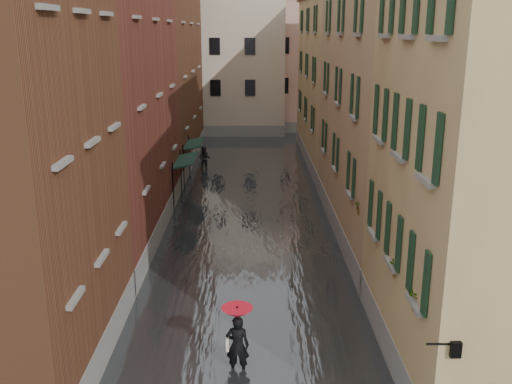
{
  "coord_description": "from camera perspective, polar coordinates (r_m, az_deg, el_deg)",
  "views": [
    {
      "loc": [
        0.15,
        -16.42,
        9.35
      ],
      "look_at": [
        0.31,
        5.83,
        3.0
      ],
      "focal_mm": 40.0,
      "sensor_mm": 36.0,
      "label": 1
    }
  ],
  "objects": [
    {
      "name": "ground",
      "position": [
        18.89,
        -0.84,
        -13.73
      ],
      "size": [
        120.0,
        120.0,
        0.0
      ],
      "primitive_type": "plane",
      "color": "#4E4E50",
      "rests_on": "ground"
    },
    {
      "name": "floodwater",
      "position": [
        30.84,
        -0.67,
        -1.52
      ],
      "size": [
        10.0,
        60.0,
        0.2
      ],
      "primitive_type": "cube",
      "color": "#3F4245",
      "rests_on": "ground"
    },
    {
      "name": "building_left_mid",
      "position": [
        26.59,
        -16.2,
        8.61
      ],
      "size": [
        6.0,
        14.0,
        12.5
      ],
      "primitive_type": "cube",
      "color": "brown",
      "rests_on": "ground"
    },
    {
      "name": "building_left_far",
      "position": [
        41.11,
        -10.68,
        12.39
      ],
      "size": [
        6.0,
        16.0,
        14.0
      ],
      "primitive_type": "cube",
      "color": "brown",
      "rests_on": "ground"
    },
    {
      "name": "building_right_mid",
      "position": [
        26.48,
        14.78,
        9.24
      ],
      "size": [
        6.0,
        14.0,
        13.0
      ],
      "primitive_type": "cube",
      "color": "#9C895E",
      "rests_on": "ground"
    },
    {
      "name": "building_right_far",
      "position": [
        41.15,
        9.34,
        10.71
      ],
      "size": [
        6.0,
        16.0,
        11.5
      ],
      "primitive_type": "cube",
      "color": "#96744D",
      "rests_on": "ground"
    },
    {
      "name": "building_end_cream",
      "position": [
        54.58,
        -3.81,
        12.9
      ],
      "size": [
        12.0,
        9.0,
        13.0
      ],
      "primitive_type": "cube",
      "color": "beige",
      "rests_on": "ground"
    },
    {
      "name": "building_end_pink",
      "position": [
        56.82,
        5.63,
        12.48
      ],
      "size": [
        10.0,
        9.0,
        12.0
      ],
      "primitive_type": "cube",
      "color": "#CE9C91",
      "rests_on": "ground"
    },
    {
      "name": "awning_near",
      "position": [
        31.17,
        -7.1,
        3.07
      ],
      "size": [
        1.09,
        3.4,
        2.8
      ],
      "color": "#163326",
      "rests_on": "ground"
    },
    {
      "name": "awning_far",
      "position": [
        35.7,
        -6.27,
        4.73
      ],
      "size": [
        1.09,
        3.31,
        2.8
      ],
      "color": "#163326",
      "rests_on": "ground"
    },
    {
      "name": "wall_lantern",
      "position": [
        12.89,
        19.19,
        -14.52
      ],
      "size": [
        0.71,
        0.22,
        0.35
      ],
      "color": "black",
      "rests_on": "ground"
    },
    {
      "name": "window_planters",
      "position": [
        16.85,
        13.28,
        -4.79
      ],
      "size": [
        0.59,
        8.14,
        0.84
      ],
      "color": "#9A3832",
      "rests_on": "ground"
    },
    {
      "name": "pedestrian_main",
      "position": [
        16.24,
        -1.88,
        -14.16
      ],
      "size": [
        0.9,
        0.9,
        2.06
      ],
      "color": "black",
      "rests_on": "ground"
    },
    {
      "name": "pedestrian_far",
      "position": [
        39.28,
        -5.16,
        3.37
      ],
      "size": [
        0.93,
        0.78,
        1.7
      ],
      "primitive_type": "imported",
      "rotation": [
        0.0,
        0.0,
        -0.17
      ],
      "color": "black",
      "rests_on": "ground"
    }
  ]
}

